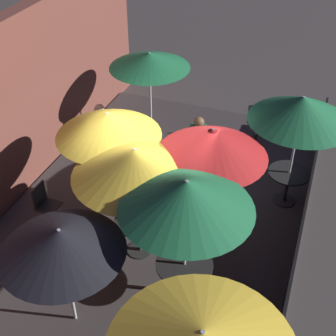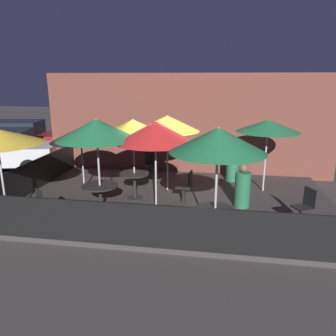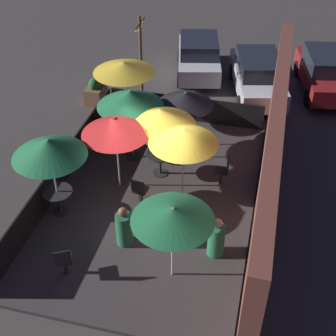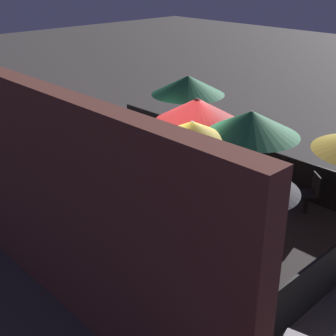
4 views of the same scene
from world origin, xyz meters
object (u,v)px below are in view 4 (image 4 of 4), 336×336
Objects in this scene: patio_umbrella_6 at (197,110)px; patio_chair_2 at (150,176)px; patio_umbrella_3 at (248,179)px; patio_chair_0 at (117,234)px; patron_1 at (31,189)px; patio_umbrella_0 at (192,133)px; patio_umbrella_1 at (251,123)px; patio_umbrella_2 at (188,85)px; patio_chair_3 at (111,136)px; patron_0 at (110,158)px; patio_umbrella_4 at (39,108)px; patio_umbrella_5 at (132,132)px; dining_table_1 at (246,193)px; dining_table_0 at (191,197)px; dining_table_2 at (187,143)px; patio_chair_1 at (310,192)px.

patio_umbrella_6 is 2.54× the size of patio_chair_2.
patio_umbrella_3 is 2.99m from patio_umbrella_6.
patron_1 is (2.84, 0.23, -0.00)m from patio_chair_0.
patio_umbrella_0 is at bearing -102.75° from patron_1.
patio_umbrella_1 reaches higher than patio_umbrella_3.
patio_umbrella_2 is 2.60× the size of patio_chair_3.
patio_umbrella_1 is 2.59× the size of patio_chair_0.
patio_umbrella_1 is 1.22× the size of patio_umbrella_3.
patio_umbrella_2 is at bearing -127.61° from patron_0.
patio_chair_3 is at bearing -75.82° from patio_umbrella_4.
patio_chair_2 is at bearing -47.17° from patio_chair_3.
patio_umbrella_5 reaches higher than patio_umbrella_4.
patio_umbrella_4 is 2.33× the size of patio_chair_2.
patio_chair_0 is (-0.82, 3.03, -1.63)m from patio_umbrella_6.
patio_umbrella_1 is 1.61m from dining_table_1.
patio_umbrella_3 is (-1.74, 0.40, -0.29)m from patio_umbrella_0.
dining_table_0 is at bearing -161.18° from patio_umbrella_4.
patio_umbrella_6 reaches higher than patio_chair_2.
patio_chair_2 is at bearing 111.69° from patio_umbrella_2.
dining_table_1 is at bearing 157.81° from dining_table_2.
patio_umbrella_2 is at bearing 119.07° from patio_chair_2.
patio_chair_2 is at bearing -79.36° from patron_1.
patio_umbrella_6 reaches higher than patio_umbrella_4.
patio_umbrella_4 is 3.12m from patio_chair_2.
patio_chair_2 reaches higher than patio_chair_0.
patio_chair_2 reaches higher than dining_table_1.
patio_umbrella_1 is 1.10× the size of patio_umbrella_4.
dining_table_0 is at bearing -132.79° from patio_umbrella_5.
patio_umbrella_3 is 2.14m from dining_table_0.
patio_umbrella_6 reaches higher than patio_chair_3.
patio_umbrella_6 is (-1.53, 1.27, -0.08)m from patio_umbrella_2.
dining_table_0 is 3.63m from patron_1.
patio_umbrella_6 is at bearing -178.14° from patron_0.
patio_umbrella_0 reaches higher than dining_table_1.
dining_table_2 is at bearing -64.24° from patio_umbrella_5.
patio_chair_2 is (2.18, 0.89, -1.66)m from patio_umbrella_1.
patio_umbrella_5 is 2.44× the size of patio_chair_1.
patio_umbrella_2 is 1.12× the size of patio_umbrella_4.
patio_umbrella_1 is at bearing -120.51° from patio_umbrella_0.
patio_umbrella_4 reaches higher than patron_0.
patio_umbrella_4 is 3.01m from patio_umbrella_5.
patio_umbrella_5 is 2.44× the size of patio_chair_3.
patron_1 is at bearing 95.52° from patio_chair_0.
patron_0 reaches higher than patio_chair_1.
dining_table_2 is 0.90× the size of patio_chair_0.
patio_chair_0 is at bearing 125.07° from patron_0.
dining_table_0 is at bearing 59.49° from patio_umbrella_1.
patio_umbrella_5 reaches higher than dining_table_1.
patio_umbrella_4 reaches higher than patio_umbrella_3.
patio_umbrella_5 reaches higher than patron_1.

